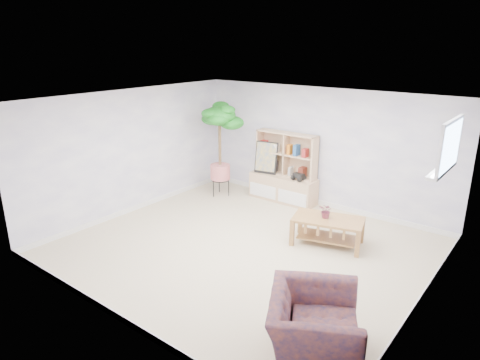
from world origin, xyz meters
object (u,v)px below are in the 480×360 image
Objects in this scene: floor_tree at (220,150)px; armchair at (314,322)px; coffee_table at (327,231)px; storage_unit at (284,168)px.

floor_tree is 1.88× the size of armchair.
coffee_table is at bearing -4.39° from armchair.
floor_tree is (-2.96, 0.74, 0.79)m from coffee_table.
armchair is (2.79, -3.81, -0.33)m from storage_unit.
floor_tree is 5.23m from armchair.
storage_unit is 1.29× the size of coffee_table.
floor_tree is at bearing 150.43° from coffee_table.
coffee_table is 3.15m from floor_tree.
armchair is at bearing -53.71° from storage_unit.
storage_unit reaches higher than coffee_table.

